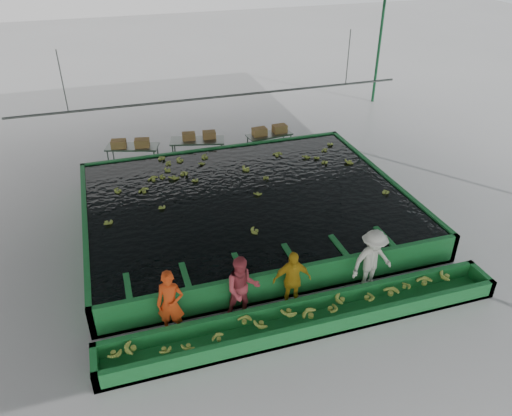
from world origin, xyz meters
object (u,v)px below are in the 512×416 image
object	(u,v)px
sorting_trough	(308,318)
worker_b	(242,289)
worker_d	(372,261)
packing_table_mid	(198,151)
worker_c	(292,280)
box_stack_left	(131,147)
flotation_tank	(247,207)
worker_a	(170,304)
packing_table_right	(269,144)
packing_table_left	(134,157)
box_stack_right	(270,134)
box_stack_mid	(199,139)

from	to	relation	value
sorting_trough	worker_b	xyz separation A→B (m)	(-1.39, 0.80, 0.63)
sorting_trough	worker_b	size ratio (longest dim) A/B	5.67
worker_d	packing_table_mid	distance (m)	9.42
worker_c	box_stack_left	world-z (taller)	worker_c
worker_c	packing_table_mid	distance (m)	9.04
flotation_tank	sorting_trough	bearing A→B (deg)	-90.00
worker_d	worker_a	bearing A→B (deg)	173.94
packing_table_right	box_stack_left	size ratio (longest dim) A/B	1.29
worker_a	packing_table_left	distance (m)	9.33
box_stack_right	packing_table_mid	bearing A→B (deg)	179.90
flotation_tank	packing_table_left	bearing A→B (deg)	121.47
worker_b	box_stack_left	xyz separation A→B (m)	(-1.73, 9.24, 0.01)
worker_a	box_stack_mid	distance (m)	9.48
flotation_tank	worker_c	size ratio (longest dim) A/B	6.03
worker_a	box_stack_right	xyz separation A→B (m)	(5.53, 9.02, -0.04)
flotation_tank	worker_d	distance (m)	4.80
flotation_tank	worker_b	xyz separation A→B (m)	(-1.39, -4.30, 0.43)
box_stack_left	box_stack_mid	size ratio (longest dim) A/B	1.10
worker_d	box_stack_right	distance (m)	9.02
worker_a	worker_b	size ratio (longest dim) A/B	0.99
flotation_tank	packing_table_left	world-z (taller)	flotation_tank
packing_table_left	worker_d	bearing A→B (deg)	-61.03
flotation_tank	packing_table_left	distance (m)	5.88
flotation_tank	packing_table_right	size ratio (longest dim) A/B	5.45
sorting_trough	box_stack_mid	xyz separation A→B (m)	(-0.49, 9.90, 0.70)
box_stack_mid	packing_table_mid	bearing A→B (deg)	-140.67
sorting_trough	box_stack_mid	world-z (taller)	box_stack_mid
worker_a	packing_table_right	xyz separation A→B (m)	(5.50, 8.99, -0.46)
flotation_tank	box_stack_mid	world-z (taller)	box_stack_mid
packing_table_mid	box_stack_right	bearing A→B (deg)	-0.10
packing_table_mid	box_stack_mid	xyz separation A→B (m)	(0.10, 0.08, 0.48)
flotation_tank	box_stack_left	size ratio (longest dim) A/B	7.03
packing_table_mid	box_stack_right	world-z (taller)	box_stack_right
worker_d	packing_table_right	xyz separation A→B (m)	(0.29, 8.99, -0.49)
sorting_trough	box_stack_left	distance (m)	10.53
flotation_tank	packing_table_mid	distance (m)	4.76
worker_b	packing_table_left	xyz separation A→B (m)	(-1.68, 9.32, -0.43)
worker_b	box_stack_right	size ratio (longest dim) A/B	1.22
packing_table_left	box_stack_mid	world-z (taller)	box_stack_mid
box_stack_left	worker_b	bearing A→B (deg)	-79.39
worker_a	box_stack_left	size ratio (longest dim) A/B	1.23
worker_b	worker_d	xyz separation A→B (m)	(3.48, 0.00, 0.03)
worker_c	packing_table_right	world-z (taller)	worker_c
flotation_tank	worker_b	world-z (taller)	worker_b
worker_d	packing_table_mid	size ratio (longest dim) A/B	0.87
worker_c	packing_table_right	bearing A→B (deg)	81.12
box_stack_left	worker_d	bearing A→B (deg)	-60.58
packing_table_right	flotation_tank	bearing A→B (deg)	-116.91
sorting_trough	packing_table_mid	xyz separation A→B (m)	(-0.59, 9.82, 0.23)
worker_b	worker_c	xyz separation A→B (m)	(1.27, -0.00, -0.05)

